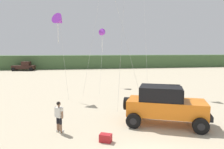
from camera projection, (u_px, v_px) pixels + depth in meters
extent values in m
cube|color=#426038|center=(97.00, 61.00, 53.04)|extent=(90.00, 6.73, 3.16)
cube|color=orange|center=(166.00, 108.00, 12.13)|extent=(4.77, 3.47, 0.90)
cube|color=orange|center=(196.00, 103.00, 11.70)|extent=(1.69, 1.99, 0.12)
cube|color=black|center=(160.00, 93.00, 12.12)|extent=(2.82, 2.54, 0.80)
cube|color=black|center=(182.00, 95.00, 11.84)|extent=(0.77, 1.57, 0.72)
cube|color=black|center=(208.00, 115.00, 11.62)|extent=(0.92, 1.73, 0.28)
cylinder|color=black|center=(127.00, 104.00, 12.67)|extent=(0.59, 0.83, 0.77)
cylinder|color=black|center=(195.00, 114.00, 12.78)|extent=(0.89, 0.62, 0.84)
cylinder|color=black|center=(195.00, 114.00, 12.78)|extent=(0.48, 0.45, 0.38)
cylinder|color=black|center=(201.00, 126.00, 10.79)|extent=(0.89, 0.62, 0.84)
cylinder|color=black|center=(201.00, 126.00, 10.79)|extent=(0.48, 0.45, 0.38)
cylinder|color=black|center=(138.00, 110.00, 13.61)|extent=(0.89, 0.62, 0.84)
cylinder|color=black|center=(138.00, 110.00, 13.61)|extent=(0.48, 0.45, 0.38)
cylinder|color=black|center=(134.00, 121.00, 11.62)|extent=(0.89, 0.62, 0.84)
cylinder|color=black|center=(134.00, 121.00, 11.62)|extent=(0.48, 0.45, 0.38)
cylinder|color=#8C664C|center=(58.00, 127.00, 11.10)|extent=(0.14, 0.14, 0.49)
cylinder|color=black|center=(58.00, 120.00, 11.06)|extent=(0.15, 0.15, 0.36)
cube|color=silver|center=(59.00, 131.00, 11.16)|extent=(0.26, 0.26, 0.10)
cylinder|color=#8C664C|center=(61.00, 128.00, 10.97)|extent=(0.14, 0.14, 0.49)
cylinder|color=black|center=(61.00, 121.00, 10.93)|extent=(0.15, 0.15, 0.36)
cube|color=silver|center=(61.00, 131.00, 11.03)|extent=(0.26, 0.26, 0.10)
cube|color=silver|center=(59.00, 112.00, 10.94)|extent=(0.46, 0.47, 0.54)
cylinder|color=#8C664C|center=(56.00, 112.00, 11.09)|extent=(0.09, 0.09, 0.56)
cylinder|color=silver|center=(56.00, 108.00, 11.07)|extent=(0.11, 0.11, 0.16)
cylinder|color=#8C664C|center=(62.00, 113.00, 10.79)|extent=(0.09, 0.09, 0.56)
cylinder|color=silver|center=(62.00, 110.00, 10.77)|extent=(0.11, 0.11, 0.16)
cylinder|color=#8C664C|center=(59.00, 106.00, 10.91)|extent=(0.10, 0.10, 0.08)
sphere|color=#8C664C|center=(59.00, 104.00, 10.89)|extent=(0.21, 0.21, 0.21)
sphere|color=black|center=(58.00, 103.00, 10.88)|extent=(0.21, 0.21, 0.21)
cube|color=#B21E23|center=(106.00, 138.00, 9.88)|extent=(0.66, 0.58, 0.38)
cube|color=black|center=(24.00, 67.00, 45.20)|extent=(4.77, 2.34, 0.76)
cube|color=black|center=(26.00, 63.00, 45.15)|extent=(1.77, 1.95, 0.84)
cylinder|color=black|center=(34.00, 68.00, 46.43)|extent=(0.78, 0.33, 0.76)
cylinder|color=black|center=(31.00, 69.00, 44.35)|extent=(0.78, 0.33, 0.76)
cylinder|color=black|center=(17.00, 69.00, 46.14)|extent=(0.78, 0.33, 0.76)
cylinder|color=black|center=(13.00, 69.00, 44.06)|extent=(0.78, 0.33, 0.76)
cone|color=purple|center=(103.00, 33.00, 25.40)|extent=(1.17, 1.20, 1.21)
cylinder|color=white|center=(102.00, 43.00, 25.52)|extent=(0.05, 0.39, 2.09)
cylinder|color=silver|center=(102.00, 60.00, 23.02)|extent=(1.17, 5.42, 6.45)
cylinder|color=silver|center=(94.00, 31.00, 20.01)|extent=(2.36, 1.21, 12.34)
cone|color=purple|center=(59.00, 21.00, 18.67)|extent=(1.68, 1.46, 1.56)
cylinder|color=white|center=(58.00, 34.00, 18.78)|extent=(0.05, 0.12, 1.77)
cylinder|color=silver|center=(64.00, 60.00, 18.37)|extent=(0.72, 1.56, 6.94)
cylinder|color=silver|center=(123.00, 30.00, 15.91)|extent=(2.88, 1.69, 11.74)
cylinder|color=silver|center=(145.00, 30.00, 19.52)|extent=(1.28, 5.80, 12.40)
cylinder|color=silver|center=(122.00, 31.00, 14.74)|extent=(0.99, 1.51, 11.26)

